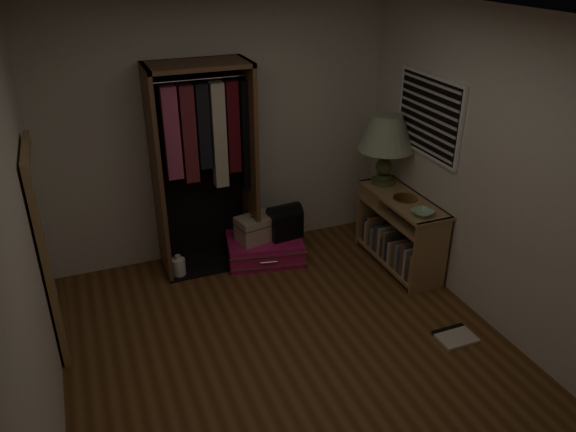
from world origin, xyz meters
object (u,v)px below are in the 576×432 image
object	(u,v)px
floor_mirror	(47,250)
black_bag	(285,220)
table_lamp	(387,134)
pink_suitcase	(265,249)
white_jug	(179,267)
console_bookshelf	(398,229)
train_case	(256,228)
open_wardrobe	(207,151)

from	to	relation	value
floor_mirror	black_bag	xyz separation A→B (m)	(2.21, 0.57, -0.42)
black_bag	table_lamp	world-z (taller)	table_lamp
floor_mirror	pink_suitcase	bearing A→B (deg)	16.70
white_jug	table_lamp	bearing A→B (deg)	-5.35
console_bookshelf	white_jug	distance (m)	2.24
console_bookshelf	black_bag	distance (m)	1.16
black_bag	white_jug	world-z (taller)	black_bag
train_case	black_bag	size ratio (longest dim) A/B	1.18
black_bag	white_jug	size ratio (longest dim) A/B	1.54
black_bag	pink_suitcase	bearing A→B (deg)	165.71
floor_mirror	white_jug	bearing A→B (deg)	28.76
open_wardrobe	white_jug	bearing A→B (deg)	-157.02
open_wardrobe	console_bookshelf	bearing A→B (deg)	-22.87
open_wardrobe	pink_suitcase	world-z (taller)	open_wardrobe
open_wardrobe	table_lamp	world-z (taller)	open_wardrobe
pink_suitcase	table_lamp	distance (m)	1.71
table_lamp	white_jug	bearing A→B (deg)	174.65
train_case	table_lamp	size ratio (longest dim) A/B	0.60
table_lamp	console_bookshelf	bearing A→B (deg)	-90.77
train_case	black_bag	bearing A→B (deg)	-21.12
open_wardrobe	floor_mirror	xyz separation A→B (m)	(-1.50, -0.77, -0.35)
table_lamp	black_bag	bearing A→B (deg)	170.71
pink_suitcase	table_lamp	xyz separation A→B (m)	(1.24, -0.20, 1.16)
train_case	open_wardrobe	bearing A→B (deg)	147.13
white_jug	floor_mirror	bearing A→B (deg)	-151.24
console_bookshelf	table_lamp	xyz separation A→B (m)	(0.00, 0.36, 0.89)
black_bag	console_bookshelf	bearing A→B (deg)	-32.93
table_lamp	open_wardrobe	bearing A→B (deg)	167.96
train_case	table_lamp	distance (m)	1.63
console_bookshelf	table_lamp	world-z (taller)	table_lamp
table_lamp	white_jug	xyz separation A→B (m)	(-2.15, 0.20, -1.18)
console_bookshelf	pink_suitcase	distance (m)	1.39
open_wardrobe	black_bag	xyz separation A→B (m)	(0.71, -0.20, -0.78)
pink_suitcase	train_case	xyz separation A→B (m)	(-0.09, 0.02, 0.25)
console_bookshelf	black_bag	bearing A→B (deg)	152.66
pink_suitcase	white_jug	xyz separation A→B (m)	(-0.91, 0.00, -0.02)
floor_mirror	white_jug	size ratio (longest dim) A/B	7.23
floor_mirror	black_bag	size ratio (longest dim) A/B	4.69
white_jug	train_case	bearing A→B (deg)	1.05
floor_mirror	open_wardrobe	bearing A→B (deg)	27.26
open_wardrobe	black_bag	bearing A→B (deg)	-15.92
floor_mirror	black_bag	world-z (taller)	floor_mirror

